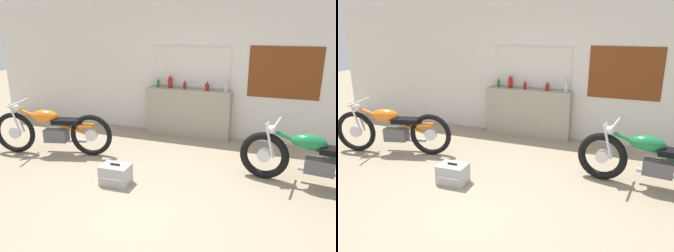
% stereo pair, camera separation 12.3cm
% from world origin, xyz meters
% --- Properties ---
extents(ground_plane, '(24.00, 24.00, 0.00)m').
position_xyz_m(ground_plane, '(0.00, 0.00, 0.00)').
color(ground_plane, gray).
extents(wall_back, '(10.00, 0.07, 2.80)m').
position_xyz_m(wall_back, '(0.01, 3.18, 1.40)').
color(wall_back, silver).
rests_on(wall_back, ground_plane).
extents(sill_counter, '(1.70, 0.28, 0.96)m').
position_xyz_m(sill_counter, '(-0.27, 3.00, 0.48)').
color(sill_counter, gray).
rests_on(sill_counter, ground_plane).
extents(bottle_leftmost, '(0.06, 0.06, 0.18)m').
position_xyz_m(bottle_leftmost, '(-0.92, 3.03, 1.04)').
color(bottle_leftmost, '#23662D').
rests_on(bottle_leftmost, sill_counter).
extents(bottle_left_center, '(0.09, 0.09, 0.27)m').
position_xyz_m(bottle_left_center, '(-0.65, 3.02, 1.08)').
color(bottle_left_center, maroon).
rests_on(bottle_left_center, sill_counter).
extents(bottle_center, '(0.06, 0.06, 0.16)m').
position_xyz_m(bottle_center, '(-0.34, 3.01, 1.03)').
color(bottle_center, maroon).
rests_on(bottle_center, sill_counter).
extents(bottle_right_center, '(0.08, 0.08, 0.17)m').
position_xyz_m(bottle_right_center, '(0.11, 3.01, 1.03)').
color(bottle_right_center, maroon).
rests_on(bottle_right_center, sill_counter).
extents(bottle_rightmost, '(0.08, 0.08, 0.26)m').
position_xyz_m(bottle_rightmost, '(0.48, 2.98, 1.07)').
color(bottle_rightmost, '#B7B2A8').
rests_on(bottle_rightmost, sill_counter).
extents(motorcycle_orange, '(2.05, 0.75, 0.92)m').
position_xyz_m(motorcycle_orange, '(-2.17, 1.25, 0.44)').
color(motorcycle_orange, black).
rests_on(motorcycle_orange, ground_plane).
extents(motorcycle_green, '(2.06, 0.64, 0.87)m').
position_xyz_m(motorcycle_green, '(2.01, 1.44, 0.41)').
color(motorcycle_green, black).
rests_on(motorcycle_green, ground_plane).
extents(hard_case_silver, '(0.42, 0.31, 0.31)m').
position_xyz_m(hard_case_silver, '(-0.60, 0.60, 0.14)').
color(hard_case_silver, '#9E9EA3').
rests_on(hard_case_silver, ground_plane).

